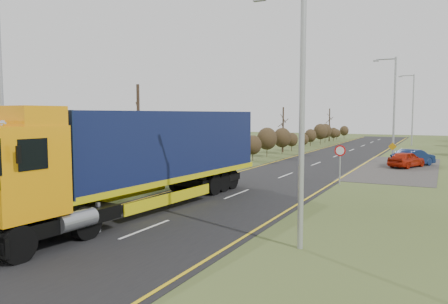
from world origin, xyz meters
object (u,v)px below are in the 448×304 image
object	(u,v)px
lorry	(143,153)
car_blue_sedan	(413,158)
car_red_hatchback	(406,160)
streetlight_near	(299,108)
speed_sign	(340,157)

from	to	relation	value
lorry	car_blue_sedan	world-z (taller)	lorry
car_red_hatchback	streetlight_near	world-z (taller)	streetlight_near
streetlight_near	car_blue_sedan	bearing A→B (deg)	85.88
car_blue_sedan	streetlight_near	world-z (taller)	streetlight_near
car_blue_sedan	speed_sign	distance (m)	12.98
lorry	car_red_hatchback	size ratio (longest dim) A/B	4.34
car_red_hatchback	streetlight_near	bearing A→B (deg)	109.91
car_blue_sedan	streetlight_near	distance (m)	26.12
speed_sign	lorry	bearing A→B (deg)	-120.17
lorry	streetlight_near	bearing A→B (deg)	-12.29
lorry	speed_sign	xyz separation A→B (m)	(6.36, 10.94, -0.88)
car_red_hatchback	car_blue_sedan	world-z (taller)	car_blue_sedan
lorry	car_red_hatchback	xyz separation A→B (m)	(9.29, 22.04, -1.93)
lorry	car_blue_sedan	distance (m)	25.45
lorry	streetlight_near	xyz separation A→B (m)	(7.87, -2.34, 1.91)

